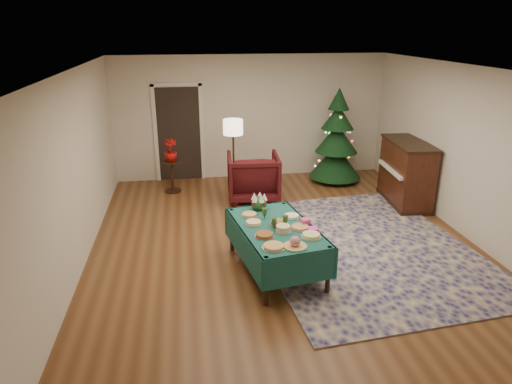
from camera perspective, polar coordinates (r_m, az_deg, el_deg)
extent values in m
plane|color=#593319|center=(7.38, 3.38, -6.26)|extent=(7.00, 7.00, 0.00)
plane|color=white|center=(6.63, 3.88, 15.12)|extent=(7.00, 7.00, 0.00)
plane|color=beige|center=(10.24, -0.61, 9.31)|extent=(6.00, 0.00, 6.00)
plane|color=beige|center=(3.81, 15.09, -11.06)|extent=(6.00, 0.00, 6.00)
plane|color=beige|center=(6.91, -21.52, 2.51)|extent=(0.00, 7.00, 7.00)
plane|color=beige|center=(8.07, 24.98, 4.43)|extent=(0.00, 7.00, 7.00)
cube|color=black|center=(10.19, -9.60, 7.08)|extent=(0.92, 0.02, 2.04)
cube|color=silver|center=(10.19, -12.44, 7.07)|extent=(0.08, 0.04, 2.14)
cube|color=silver|center=(10.18, -6.77, 7.38)|extent=(0.08, 0.04, 2.14)
cube|color=silver|center=(9.99, -9.97, 13.11)|extent=(1.08, 0.04, 0.08)
cube|color=#171655|center=(7.40, 13.12, -6.61)|extent=(3.56, 4.47, 0.02)
cylinder|color=black|center=(5.67, 1.26, -11.13)|extent=(0.06, 0.06, 0.67)
cylinder|color=black|center=(6.98, -3.04, -4.78)|extent=(0.06, 0.06, 0.67)
cylinder|color=black|center=(5.97, 9.03, -9.67)|extent=(0.06, 0.06, 0.67)
cylinder|color=black|center=(7.23, 3.43, -3.89)|extent=(0.06, 0.06, 0.67)
cube|color=#113E38|center=(6.29, 2.53, -4.50)|extent=(1.25, 1.84, 0.04)
cube|color=#113E38|center=(7.10, 0.10, -3.22)|extent=(1.00, 0.19, 0.42)
cube|color=#113E38|center=(5.69, 5.54, -9.62)|extent=(1.00, 0.19, 0.42)
cube|color=#113E38|center=(6.55, 6.49, -5.45)|extent=(0.31, 1.71, 0.42)
cube|color=#113E38|center=(6.24, -1.69, -6.69)|extent=(0.31, 1.71, 0.42)
cylinder|color=silver|center=(5.71, 2.23, -6.96)|extent=(0.30, 0.30, 0.01)
cylinder|color=tan|center=(5.70, 2.23, -6.77)|extent=(0.26, 0.26, 0.03)
cylinder|color=silver|center=(5.75, 4.89, -6.82)|extent=(0.31, 0.31, 0.01)
sphere|color=#CC727A|center=(5.72, 4.91, -6.17)|extent=(0.13, 0.13, 0.13)
cylinder|color=silver|center=(6.01, 6.89, -5.62)|extent=(0.27, 0.27, 0.01)
cylinder|color=#D8D172|center=(6.00, 6.90, -5.38)|extent=(0.23, 0.23, 0.04)
cylinder|color=silver|center=(6.00, 1.05, -5.54)|extent=(0.27, 0.27, 0.01)
cylinder|color=brown|center=(5.99, 1.06, -5.34)|extent=(0.23, 0.23, 0.04)
cylinder|color=silver|center=(6.14, 3.41, -4.94)|extent=(0.22, 0.22, 0.01)
cylinder|color=tan|center=(6.12, 3.42, -4.55)|extent=(0.19, 0.19, 0.08)
cylinder|color=silver|center=(6.25, 5.50, -4.52)|extent=(0.27, 0.27, 0.01)
cylinder|color=#B2844C|center=(6.24, 5.51, -4.36)|extent=(0.23, 0.23, 0.03)
cylinder|color=silver|center=(6.35, -0.31, -4.01)|extent=(0.25, 0.25, 0.01)
cylinder|color=#D8BF7F|center=(6.34, -0.31, -3.82)|extent=(0.21, 0.21, 0.04)
cylinder|color=silver|center=(6.34, 2.75, -4.08)|extent=(0.24, 0.24, 0.01)
cylinder|color=maroon|center=(6.33, 2.75, -3.82)|extent=(0.20, 0.20, 0.05)
cylinder|color=silver|center=(6.60, 4.47, -3.12)|extent=(0.24, 0.24, 0.01)
cylinder|color=#F2EACC|center=(6.59, 4.47, -2.97)|extent=(0.21, 0.21, 0.03)
cylinder|color=silver|center=(6.63, -0.82, -2.95)|extent=(0.25, 0.25, 0.01)
cylinder|color=tan|center=(6.62, -0.82, -2.80)|extent=(0.21, 0.21, 0.03)
cone|color=#2D471E|center=(6.52, 1.07, -3.00)|extent=(0.06, 0.06, 0.08)
cylinder|color=#2D471E|center=(6.49, 1.07, -2.38)|extent=(0.07, 0.07, 0.08)
cone|color=#2D471E|center=(6.30, 3.67, -3.90)|extent=(0.06, 0.06, 0.08)
cylinder|color=#2D471E|center=(6.27, 3.69, -3.27)|extent=(0.07, 0.07, 0.08)
cone|color=#2D471E|center=(6.20, 2.27, -4.28)|extent=(0.06, 0.06, 0.08)
cylinder|color=#2D471E|center=(6.17, 2.28, -3.64)|extent=(0.07, 0.07, 0.08)
cube|color=#D93CAF|center=(6.21, 7.05, -4.64)|extent=(0.15, 0.15, 0.04)
cube|color=#E23F8D|center=(6.35, 6.18, -3.73)|extent=(0.12, 0.12, 0.09)
sphere|color=#1E4C1E|center=(6.83, 0.38, -1.46)|extent=(0.23, 0.23, 0.23)
cone|color=white|center=(6.80, 1.05, -0.58)|extent=(0.09, 0.09, 0.11)
cone|color=white|center=(6.86, 0.48, -0.38)|extent=(0.09, 0.09, 0.11)
cone|color=white|center=(6.82, -0.23, -0.51)|extent=(0.09, 0.09, 0.11)
cone|color=white|center=(6.73, -0.10, -0.79)|extent=(0.09, 0.09, 0.11)
cone|color=white|center=(6.72, 0.69, -0.84)|extent=(0.09, 0.09, 0.11)
sphere|color=#B20C0F|center=(6.88, 0.97, -0.98)|extent=(0.06, 0.06, 0.06)
sphere|color=#B20C0F|center=(6.88, -0.19, -0.97)|extent=(0.06, 0.06, 0.06)
sphere|color=#B20C0F|center=(6.75, -0.23, -1.39)|extent=(0.06, 0.06, 0.06)
sphere|color=#B20C0F|center=(6.75, 0.96, -1.41)|extent=(0.06, 0.06, 0.06)
imported|color=#3D0D0F|center=(8.97, -0.35, 2.19)|extent=(1.04, 0.99, 1.02)
cylinder|color=#A57F3F|center=(9.23, -2.74, -0.56)|extent=(0.27, 0.27, 0.03)
cylinder|color=black|center=(9.01, -2.81, 3.64)|extent=(0.04, 0.04, 1.44)
cylinder|color=#FFEABF|center=(8.83, -2.89, 8.11)|extent=(0.38, 0.38, 0.29)
cylinder|color=black|center=(9.68, -10.31, 0.16)|extent=(0.33, 0.33, 0.04)
cylinder|color=black|center=(9.59, -10.42, 1.88)|extent=(0.07, 0.07, 0.61)
cylinder|color=black|center=(9.49, -10.55, 3.74)|extent=(0.37, 0.37, 0.03)
imported|color=#9D0C0B|center=(9.45, -10.60, 4.57)|extent=(0.26, 0.46, 0.26)
cylinder|color=black|center=(10.34, 9.76, 1.86)|extent=(0.12, 0.12, 0.16)
cone|color=black|center=(10.22, 9.88, 3.87)|extent=(1.47, 1.47, 0.72)
cone|color=black|center=(10.10, 10.06, 6.65)|extent=(1.20, 1.20, 0.61)
cone|color=black|center=(10.00, 10.22, 9.22)|extent=(0.91, 0.91, 0.51)
cone|color=black|center=(9.94, 10.36, 11.42)|extent=(0.59, 0.59, 0.46)
cube|color=black|center=(9.38, 17.88, -1.05)|extent=(0.72, 1.44, 0.08)
cube|color=black|center=(9.20, 18.26, 2.27)|extent=(0.70, 1.42, 1.14)
cube|color=black|center=(9.05, 18.67, 5.82)|extent=(0.74, 1.46, 0.05)
cube|color=white|center=(9.07, 16.59, 2.72)|extent=(0.21, 1.19, 0.06)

